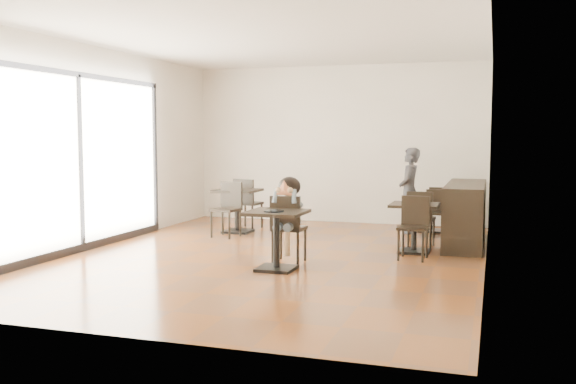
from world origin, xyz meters
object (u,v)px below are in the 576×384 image
at_px(child_chair, 289,229).
at_px(chair_back_a, 439,208).
at_px(chair_mid_a, 421,219).
at_px(cafe_table_left, 238,211).
at_px(cafe_table_mid, 414,228).
at_px(child_table, 276,241).
at_px(child, 289,220).
at_px(chair_mid_b, 413,228).
at_px(chair_back_b, 436,213).
at_px(cafe_table_back, 431,213).
at_px(chair_left_b, 226,210).
at_px(chair_left_a, 249,204).
at_px(adult_patron, 409,191).

bearing_deg(child_chair, chair_back_a, -114.57).
bearing_deg(chair_mid_a, cafe_table_left, -5.31).
height_order(cafe_table_left, chair_mid_a, chair_mid_a).
bearing_deg(cafe_table_mid, child_table, -130.66).
distance_m(child, chair_mid_b, 1.80).
xyz_separation_m(child_table, chair_mid_b, (1.63, 1.30, 0.06)).
distance_m(child_table, chair_mid_a, 2.90).
bearing_deg(cafe_table_left, chair_mid_a, -8.56).
bearing_deg(child_chair, cafe_table_mid, -140.74).
height_order(child_chair, child, child).
distance_m(child_table, chair_back_b, 3.97).
bearing_deg(cafe_table_back, chair_back_a, 63.85).
bearing_deg(cafe_table_left, chair_left_b, -90.00).
bearing_deg(child_table, chair_left_b, 126.54).
bearing_deg(chair_mid_b, cafe_table_back, 93.53).
xyz_separation_m(cafe_table_left, chair_left_b, (0.00, -0.55, 0.08)).
bearing_deg(chair_mid_a, chair_back_b, -92.86).
distance_m(child, cafe_table_mid, 2.06).
bearing_deg(cafe_table_left, child_chair, -53.46).
xyz_separation_m(child_table, cafe_table_mid, (1.59, 1.85, -0.02)).
distance_m(child_chair, chair_left_b, 2.51).
xyz_separation_m(child_chair, chair_back_b, (1.76, 3.01, -0.07)).
bearing_deg(chair_back_a, cafe_table_left, 22.69).
xyz_separation_m(child_chair, chair_mid_b, (1.63, 0.75, -0.02)).
height_order(chair_mid_b, chair_back_a, chair_mid_b).
height_order(child, chair_left_a, child).
bearing_deg(cafe_table_back, cafe_table_mid, -90.84).
distance_m(child_table, chair_mid_b, 2.09).
distance_m(cafe_table_mid, chair_left_b, 3.37).
bearing_deg(child_chair, cafe_table_left, -53.46).
relative_size(adult_patron, cafe_table_left, 1.96).
xyz_separation_m(chair_mid_a, chair_mid_b, (0.00, -1.10, 0.00)).
relative_size(child_chair, chair_back_b, 1.16).
relative_size(child, adult_patron, 0.77).
relative_size(child_chair, chair_back_a, 1.16).
bearing_deg(chair_mid_b, chair_mid_a, 93.26).
relative_size(child, cafe_table_mid, 1.60).
xyz_separation_m(chair_left_b, chair_back_a, (3.50, 2.04, -0.07)).
relative_size(adult_patron, cafe_table_mid, 2.08).
bearing_deg(chair_mid_a, child_chair, 51.77).
relative_size(child, chair_left_b, 1.25).
distance_m(chair_left_a, chair_left_b, 1.10).
height_order(adult_patron, chair_left_a, adult_patron).
xyz_separation_m(cafe_table_mid, chair_back_b, (0.17, 1.72, 0.03)).
height_order(chair_left_a, chair_left_b, same).
xyz_separation_m(cafe_table_left, cafe_table_back, (3.36, 1.21, -0.06)).
bearing_deg(chair_mid_b, chair_left_a, 150.67).
height_order(child_table, child, child).
bearing_deg(child_table, chair_back_a, 68.20).
bearing_deg(adult_patron, cafe_table_mid, 9.06).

